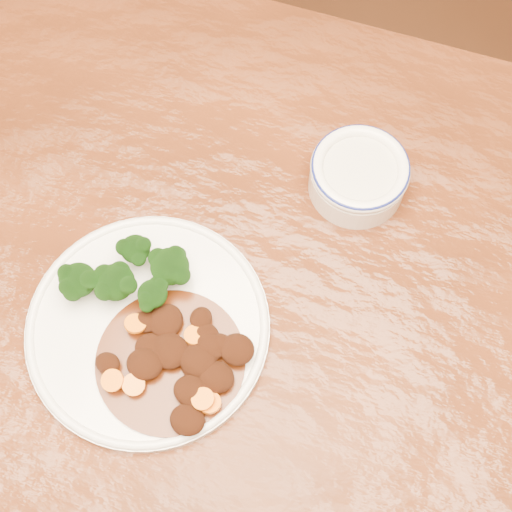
% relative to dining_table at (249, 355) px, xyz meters
% --- Properties ---
extents(ground, '(4.00, 4.00, 0.00)m').
position_rel_dining_table_xyz_m(ground, '(0.00, 0.00, -0.67)').
color(ground, '#442211').
rests_on(ground, ground).
extents(dining_table, '(1.52, 0.93, 0.75)m').
position_rel_dining_table_xyz_m(dining_table, '(0.00, 0.00, 0.00)').
color(dining_table, '#5D2810').
rests_on(dining_table, ground).
extents(dinner_plate, '(0.26, 0.26, 0.02)m').
position_rel_dining_table_xyz_m(dinner_plate, '(-0.10, -0.03, 0.09)').
color(dinner_plate, white).
rests_on(dinner_plate, dining_table).
extents(broccoli_florets, '(0.13, 0.09, 0.05)m').
position_rel_dining_table_xyz_m(broccoli_florets, '(-0.14, 0.01, 0.12)').
color(broccoli_florets, '#7C9A50').
rests_on(broccoli_florets, dinner_plate).
extents(mince_stew, '(0.16, 0.16, 0.03)m').
position_rel_dining_table_xyz_m(mince_stew, '(-0.05, -0.05, 0.10)').
color(mince_stew, '#491907').
rests_on(mince_stew, dinner_plate).
extents(dip_bowl, '(0.11, 0.11, 0.05)m').
position_rel_dining_table_xyz_m(dip_bowl, '(0.06, 0.21, 0.11)').
color(dip_bowl, white).
rests_on(dip_bowl, dining_table).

